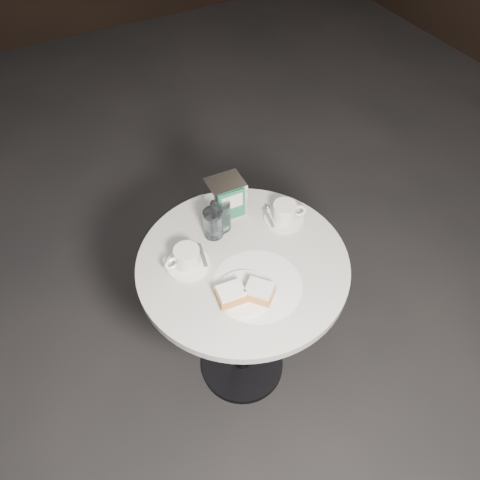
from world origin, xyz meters
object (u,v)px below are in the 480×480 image
at_px(water_glass_right, 221,216).
at_px(napkin_dispenser, 226,197).
at_px(beignet_plate, 245,293).
at_px(cafe_table, 243,295).
at_px(coffee_cup_left, 187,259).
at_px(water_glass_left, 213,224).
at_px(coffee_cup_right, 285,213).

bearing_deg(water_glass_right, napkin_dispenser, 49.35).
bearing_deg(beignet_plate, napkin_dispenser, 71.87).
height_order(cafe_table, coffee_cup_left, coffee_cup_left).
bearing_deg(napkin_dispenser, coffee_cup_left, -142.15).
distance_m(water_glass_left, water_glass_right, 0.04).
distance_m(coffee_cup_left, napkin_dispenser, 0.27).
bearing_deg(coffee_cup_left, napkin_dispenser, 31.83).
xyz_separation_m(water_glass_left, water_glass_right, (0.04, 0.02, 0.00)).
xyz_separation_m(beignet_plate, napkin_dispenser, (0.12, 0.35, 0.05)).
relative_size(coffee_cup_right, water_glass_right, 1.67).
xyz_separation_m(coffee_cup_left, water_glass_right, (0.17, 0.10, 0.02)).
distance_m(cafe_table, water_glass_right, 0.30).
bearing_deg(coffee_cup_right, beignet_plate, -116.54).
height_order(water_glass_left, napkin_dispenser, napkin_dispenser).
distance_m(coffee_cup_left, coffee_cup_right, 0.38).
relative_size(coffee_cup_left, water_glass_left, 1.45).
bearing_deg(coffee_cup_right, water_glass_left, -167.52).
relative_size(beignet_plate, water_glass_right, 2.03).
relative_size(water_glass_right, napkin_dispenser, 0.78).
bearing_deg(coffee_cup_right, napkin_dispenser, 166.52).
relative_size(coffee_cup_left, napkin_dispenser, 1.08).
distance_m(coffee_cup_left, water_glass_right, 0.20).
height_order(beignet_plate, water_glass_right, water_glass_right).
xyz_separation_m(coffee_cup_right, water_glass_left, (-0.25, 0.05, 0.02)).
relative_size(coffee_cup_left, coffee_cup_right, 0.84).
bearing_deg(water_glass_right, coffee_cup_right, -18.91).
xyz_separation_m(beignet_plate, water_glass_right, (0.07, 0.30, 0.03)).
distance_m(coffee_cup_right, napkin_dispenser, 0.21).
bearing_deg(napkin_dispenser, water_glass_right, -128.18).
bearing_deg(water_glass_left, coffee_cup_right, -12.31).
height_order(coffee_cup_left, water_glass_left, water_glass_left).
bearing_deg(coffee_cup_right, water_glass_right, -174.12).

